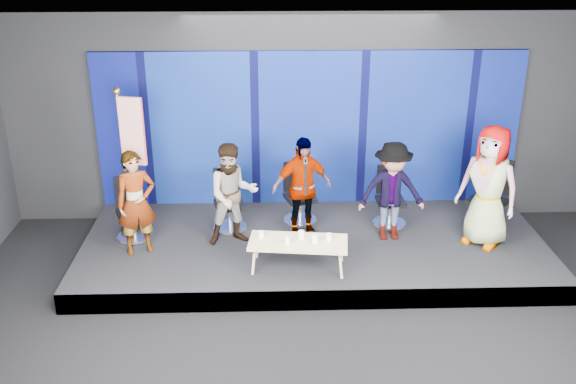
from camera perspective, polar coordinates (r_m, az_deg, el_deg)
name	(u,v)px	position (r m, az deg, el deg)	size (l,w,h in m)	color
ground	(328,357)	(7.90, 3.56, -14.47)	(10.00, 10.00, 0.00)	black
room_walls	(333,167)	(6.70, 4.06, 2.26)	(10.02, 8.02, 3.51)	black
riser	(314,248)	(9.92, 2.30, -4.97)	(7.00, 3.00, 0.30)	black
backdrop	(309,129)	(10.70, 1.88, 5.59)	(7.00, 0.08, 2.60)	#060850
chair_a	(132,218)	(10.06, -13.67, -2.29)	(0.70, 0.70, 0.95)	silver
panelist_a	(136,203)	(9.42, -13.34, -0.96)	(0.56, 0.37, 1.55)	black
chair_b	(229,209)	(10.11, -5.27, -1.55)	(0.65, 0.65, 0.96)	silver
panelist_b	(233,194)	(9.46, -4.94, -0.22)	(0.76, 0.59, 1.56)	black
chair_c	(299,202)	(10.30, 0.99, -0.93)	(0.68, 0.68, 0.98)	silver
panelist_c	(302,187)	(9.66, 1.23, 0.41)	(0.93, 0.39, 1.58)	black
chair_d	(390,206)	(10.33, 9.01, -1.22)	(0.55, 0.55, 0.95)	silver
panelist_d	(392,191)	(9.69, 9.20, 0.05)	(0.99, 0.57, 1.54)	black
chair_e	(488,207)	(10.48, 17.36, -1.30)	(0.91, 0.91, 1.14)	silver
panelist_e	(489,186)	(9.80, 17.40, 0.49)	(0.90, 0.59, 1.84)	black
coffee_table	(298,243)	(8.89, 0.91, -4.58)	(1.42, 0.73, 0.42)	tan
mug_a	(261,234)	(8.96, -2.39, -3.78)	(0.08, 0.08, 0.09)	white
mug_b	(287,240)	(8.78, -0.06, -4.32)	(0.08, 0.08, 0.10)	white
mug_c	(301,235)	(8.93, 1.18, -3.80)	(0.09, 0.09, 0.11)	white
mug_d	(315,239)	(8.82, 2.41, -4.21)	(0.08, 0.08, 0.10)	white
mug_e	(329,237)	(8.89, 3.64, -4.02)	(0.08, 0.08, 0.10)	white
flag_stand	(131,160)	(9.76, -13.82, 2.74)	(0.52, 0.31, 2.32)	black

